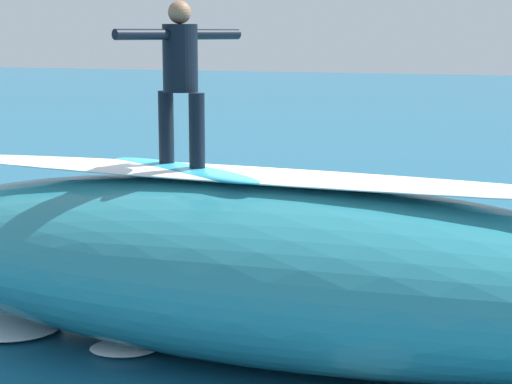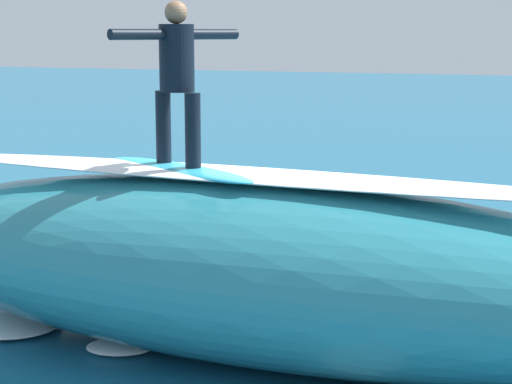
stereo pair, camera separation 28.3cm
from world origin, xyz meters
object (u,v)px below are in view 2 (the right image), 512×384
Objects in this scene: surfer_riding at (177,70)px; surfboard_riding at (178,169)px; surfboard_paddling at (315,274)px; surfer_paddling at (323,260)px.

surfboard_riding is at bearing 108.85° from surfer_riding.
surfer_riding reaches higher than surfboard_riding.
surfboard_riding is 3.48m from surfboard_paddling.
surfboard_riding reaches higher than surfboard_paddling.
surfer_riding is at bearing 25.33° from surfboard_paddling.
surfer_paddling is at bearing -74.18° from surfboard_riding.
surfboard_paddling is at bearing -73.20° from surfboard_riding.
surfer_paddling is (-0.55, -3.06, -2.59)m from surfer_riding.
surfboard_riding is 1.40× the size of surfer_riding.
surfer_riding is 4.04m from surfer_paddling.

